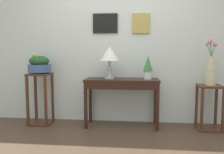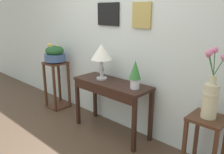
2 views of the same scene
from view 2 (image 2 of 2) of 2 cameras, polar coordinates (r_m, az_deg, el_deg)
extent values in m
cube|color=silver|center=(3.19, 2.10, 11.95)|extent=(9.00, 0.10, 2.80)
cube|color=black|center=(3.24, -0.95, 15.34)|extent=(0.39, 0.02, 0.30)
cube|color=#8D7552|center=(3.24, -1.02, 15.34)|extent=(0.31, 0.01, 0.24)
cube|color=tan|center=(2.88, 7.37, 14.97)|extent=(0.27, 0.02, 0.31)
cube|color=slate|center=(2.88, 7.30, 14.97)|extent=(0.22, 0.01, 0.25)
cube|color=black|center=(3.03, -0.08, -1.54)|extent=(1.10, 0.41, 0.03)
cube|color=black|center=(2.92, -2.55, -3.60)|extent=(1.04, 0.03, 0.10)
cube|color=black|center=(3.41, -8.50, -6.20)|extent=(0.05, 0.04, 0.70)
cube|color=black|center=(2.74, 5.52, -11.94)|extent=(0.04, 0.04, 0.70)
cube|color=black|center=(3.61, -4.24, -4.73)|extent=(0.05, 0.04, 0.70)
cube|color=black|center=(2.99, 9.61, -9.56)|extent=(0.04, 0.04, 0.70)
cylinder|color=#B7B7BC|center=(3.14, -2.55, -0.31)|extent=(0.14, 0.14, 0.02)
cylinder|color=#B7B7BC|center=(3.12, -2.57, 1.01)|extent=(0.05, 0.05, 0.12)
sphere|color=#B7B7BC|center=(3.11, -2.58, 2.12)|extent=(0.07, 0.07, 0.07)
cylinder|color=#B7B7BC|center=(3.09, -2.60, 3.24)|extent=(0.04, 0.04, 0.12)
cone|color=white|center=(3.06, -2.64, 6.31)|extent=(0.29, 0.29, 0.21)
cylinder|color=silver|center=(2.76, 5.69, -1.66)|extent=(0.11, 0.11, 0.12)
cone|color=#387A38|center=(2.71, 5.79, 1.85)|extent=(0.14, 0.14, 0.23)
cube|color=#472819|center=(3.96, -13.86, 3.40)|extent=(0.33, 0.33, 0.03)
cube|color=#472819|center=(4.19, -13.14, -6.98)|extent=(0.33, 0.33, 0.03)
cube|color=#472819|center=(4.10, -16.26, -1.95)|extent=(0.04, 0.04, 0.75)
cube|color=#472819|center=(3.87, -14.07, -2.88)|extent=(0.04, 0.04, 0.75)
cube|color=#472819|center=(4.25, -12.97, -1.09)|extent=(0.04, 0.04, 0.75)
cube|color=#472819|center=(4.02, -10.66, -1.93)|extent=(0.04, 0.04, 0.75)
cylinder|color=#3D5684|center=(3.95, -13.88, 3.75)|extent=(0.16, 0.16, 0.02)
cylinder|color=#3D5684|center=(3.94, -13.95, 4.74)|extent=(0.35, 0.35, 0.12)
ellipsoid|color=#235128|center=(3.92, -14.06, 6.34)|extent=(0.30, 0.30, 0.17)
cylinder|color=#235128|center=(3.92, -13.73, 6.49)|extent=(0.03, 0.05, 0.13)
sphere|color=gold|center=(3.92, -13.44, 7.41)|extent=(0.05, 0.05, 0.05)
cylinder|color=#235128|center=(3.93, -14.57, 6.65)|extent=(0.06, 0.05, 0.15)
sphere|color=gold|center=(3.93, -15.13, 7.72)|extent=(0.06, 0.06, 0.06)
cylinder|color=#235128|center=(3.91, -14.45, 6.34)|extent=(0.03, 0.06, 0.12)
sphere|color=gold|center=(3.90, -14.89, 7.11)|extent=(0.05, 0.05, 0.05)
cube|color=#472819|center=(2.41, 22.71, -9.51)|extent=(0.33, 0.33, 0.03)
cube|color=#472819|center=(2.49, 17.47, -16.37)|extent=(0.04, 0.04, 0.60)
cube|color=#472819|center=(2.72, 20.21, -13.68)|extent=(0.04, 0.04, 0.60)
cube|color=#472819|center=(2.64, 26.09, -15.30)|extent=(0.04, 0.04, 0.60)
cylinder|color=beige|center=(2.34, 23.19, -5.53)|extent=(0.14, 0.14, 0.33)
sphere|color=beige|center=(2.32, 23.39, -3.85)|extent=(0.15, 0.15, 0.15)
cylinder|color=beige|center=(2.28, 23.76, -0.69)|extent=(0.06, 0.06, 0.08)
cylinder|color=#2D662D|center=(2.26, 24.05, 3.21)|extent=(0.03, 0.03, 0.23)
sphere|color=pink|center=(2.25, 24.23, 6.14)|extent=(0.06, 0.06, 0.06)
cylinder|color=#2D662D|center=(2.27, 25.04, 2.35)|extent=(0.07, 0.07, 0.17)
cylinder|color=#2D662D|center=(2.26, 23.37, 2.65)|extent=(0.08, 0.02, 0.18)
sphere|color=pink|center=(2.26, 22.86, 5.00)|extent=(0.05, 0.05, 0.05)
cylinder|color=#2D662D|center=(2.23, 23.44, 2.89)|extent=(0.06, 0.06, 0.21)
sphere|color=pink|center=(2.20, 23.00, 5.56)|extent=(0.06, 0.06, 0.06)
camera|label=1|loc=(2.24, -78.14, -10.92)|focal=35.87mm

